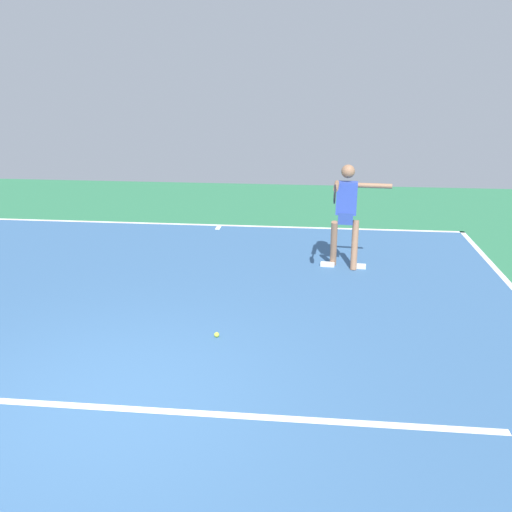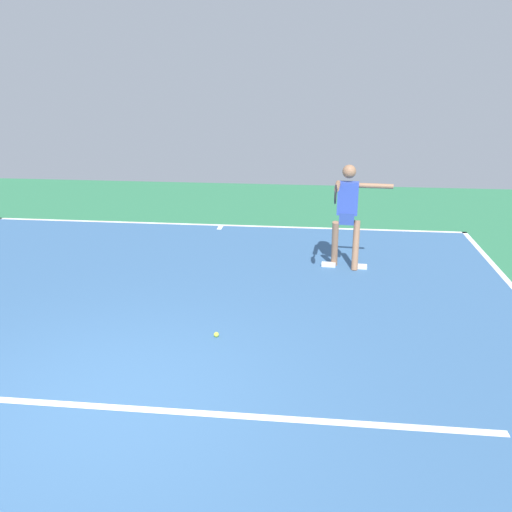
{
  "view_description": "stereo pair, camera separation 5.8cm",
  "coord_description": "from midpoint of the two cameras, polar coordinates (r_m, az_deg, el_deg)",
  "views": [
    {
      "loc": [
        -2.0,
        4.62,
        3.22
      ],
      "look_at": [
        -1.29,
        -2.2,
        0.9
      ],
      "focal_mm": 38.4,
      "sensor_mm": 36.0,
      "label": 1
    },
    {
      "loc": [
        -2.05,
        4.62,
        3.22
      ],
      "look_at": [
        -1.29,
        -2.2,
        0.9
      ],
      "focal_mm": 38.4,
      "sensor_mm": 36.0,
      "label": 2
    }
  ],
  "objects": [
    {
      "name": "tennis_player",
      "position": [
        9.26,
        9.22,
        4.79
      ],
      "size": [
        1.11,
        1.2,
        1.79
      ],
      "rotation": [
        0.0,
        0.0,
        -0.07
      ],
      "color": "#9E7051",
      "rests_on": "ground_plane"
    },
    {
      "name": "court_line_service",
      "position": [
        5.93,
        -15.62,
        -14.95
      ],
      "size": [
        7.85,
        0.1,
        0.01
      ],
      "primitive_type": "cube",
      "color": "white",
      "rests_on": "ground_plane"
    },
    {
      "name": "court_surface",
      "position": [
        5.99,
        -15.38,
        -14.6
      ],
      "size": [
        10.47,
        13.81,
        0.0
      ],
      "primitive_type": "cube",
      "color": "#38608E",
      "rests_on": "ground_plane"
    },
    {
      "name": "tennis_ball_centre_court",
      "position": [
        7.07,
        -4.35,
        -8.18
      ],
      "size": [
        0.07,
        0.07,
        0.07
      ],
      "primitive_type": "sphere",
      "color": "#C6E53D",
      "rests_on": "ground_plane"
    },
    {
      "name": "ground_plane",
      "position": [
        5.99,
        -15.38,
        -14.62
      ],
      "size": [
        23.16,
        23.16,
        0.0
      ],
      "primitive_type": "plane",
      "color": "#2D754C"
    },
    {
      "name": "court_line_centre_mark",
      "position": [
        11.9,
        -4.1,
        2.96
      ],
      "size": [
        0.1,
        0.3,
        0.01
      ],
      "primitive_type": "cube",
      "color": "white",
      "rests_on": "ground_plane"
    },
    {
      "name": "court_line_baseline_near",
      "position": [
        12.09,
        -3.93,
        3.22
      ],
      "size": [
        10.47,
        0.1,
        0.01
      ],
      "primitive_type": "cube",
      "color": "white",
      "rests_on": "ground_plane"
    }
  ]
}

